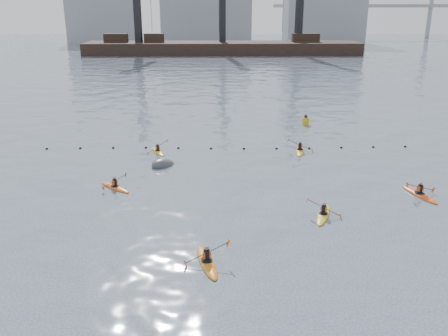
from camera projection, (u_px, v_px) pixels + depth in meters
The scene contains 12 objects.
ground at pixel (248, 287), 22.19m from camera, with size 400.00×400.00×0.00m, color #343C4C.
float_line at pixel (227, 148), 43.46m from camera, with size 33.24×0.73×0.24m.
barge_pier at pixel (222, 47), 125.50m from camera, with size 72.00×19.30×29.50m.
skyline at pixel (228, 15), 161.19m from camera, with size 141.00×28.00×22.00m.
kayaker_0 at pixel (207, 261), 24.14m from camera, with size 2.40×3.60×1.33m.
kayaker_1 at pixel (323, 214), 29.57m from camera, with size 2.16×3.29×1.24m.
kayaker_2 at pixel (115, 187), 34.05m from camera, with size 2.76×2.58×1.06m.
kayaker_3 at pixel (300, 150), 42.54m from camera, with size 2.38×3.53×1.31m.
kayaker_4 at pixel (419, 194), 32.74m from camera, with size 2.37×3.60×1.27m.
kayaker_5 at pixel (158, 151), 42.34m from camera, with size 1.94×2.94×1.21m.
mooring_buoy at pixel (163, 165), 38.90m from camera, with size 2.30×1.36×1.15m, color #393B3D.
nav_buoy at pixel (305, 121), 51.91m from camera, with size 0.76×0.76×1.38m.
Camera 1 is at (-1.40, -19.13, 12.51)m, focal length 38.00 mm.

